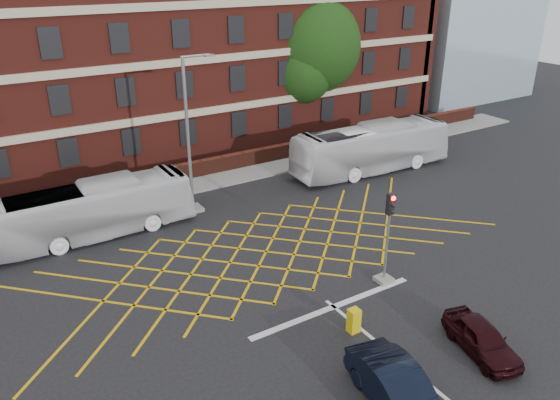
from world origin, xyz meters
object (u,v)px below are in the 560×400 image
car_navy (399,390)px  deciduous_tree (310,52)px  bus_right (371,148)px  street_lamp (191,161)px  traffic_light_near (387,247)px  bus_left (92,210)px  utility_cabinet (354,321)px  car_maroon (482,338)px

car_navy → deciduous_tree: 31.45m
bus_right → deciduous_tree: (1.88, 10.01, 4.81)m
deciduous_tree → street_lamp: deciduous_tree is taller
bus_right → traffic_light_near: size_ratio=2.68×
deciduous_tree → traffic_light_near: 23.95m
street_lamp → bus_left: bearing=-178.3°
car_navy → utility_cabinet: (1.31, 3.83, -0.23)m
bus_right → traffic_light_near: 13.99m
bus_left → car_maroon: (9.50, -16.78, -0.85)m
utility_cabinet → car_navy: bearing=-108.9°
car_maroon → deciduous_tree: size_ratio=0.32×
traffic_light_near → bus_right: bearing=51.8°
traffic_light_near → street_lamp: 12.24m
bus_left → deciduous_tree: deciduous_tree is taller
deciduous_tree → traffic_light_near: deciduous_tree is taller
bus_right → street_lamp: 12.83m
bus_right → deciduous_tree: 11.26m
traffic_light_near → car_navy: bearing=-128.7°
car_navy → traffic_light_near: bearing=60.7°
utility_cabinet → traffic_light_near: bearing=31.1°
deciduous_tree → street_lamp: bearing=-146.9°
car_navy → bus_left: bearing=115.6°
car_navy → car_maroon: bearing=14.9°
car_maroon → traffic_light_near: 5.60m
street_lamp → utility_cabinet: (0.68, -13.54, -2.47)m
bus_left → car_maroon: size_ratio=2.98×
car_maroon → street_lamp: street_lamp is taller
car_maroon → utility_cabinet: (-3.19, 3.40, -0.09)m
deciduous_tree → utility_cabinet: (-13.95, -23.08, -5.90)m
deciduous_tree → street_lamp: 17.80m
street_lamp → traffic_light_near: bearing=-70.3°
bus_right → utility_cabinet: bus_right is taller
bus_right → street_lamp: bearing=91.1°
bus_left → bus_right: (18.38, -0.31, 0.15)m
car_maroon → traffic_light_near: traffic_light_near is taller
bus_left → bus_right: 18.38m
car_navy → utility_cabinet: bearing=80.5°
car_maroon → traffic_light_near: size_ratio=0.81×
traffic_light_near → bus_left: bearing=130.7°
car_navy → utility_cabinet: car_navy is taller
bus_left → deciduous_tree: bearing=-64.5°
traffic_light_near → utility_cabinet: (-3.43, -2.07, -1.26)m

